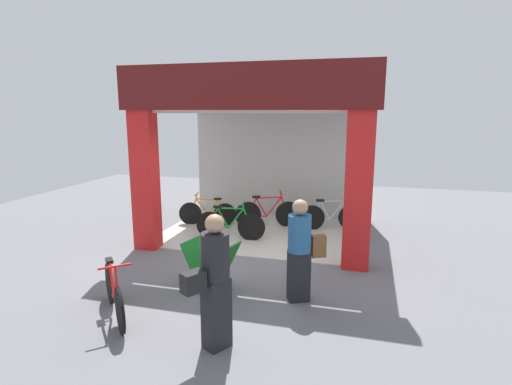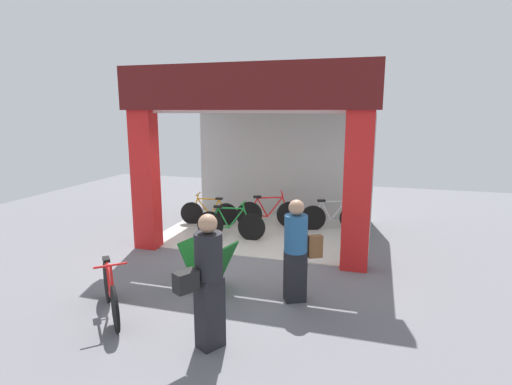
{
  "view_description": "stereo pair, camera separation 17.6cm",
  "coord_description": "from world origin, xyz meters",
  "px_view_note": "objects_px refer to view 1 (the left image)",
  "views": [
    {
      "loc": [
        2.27,
        -7.4,
        2.87
      ],
      "look_at": [
        0.0,
        0.85,
        1.15
      ],
      "focal_mm": 28.59,
      "sensor_mm": 36.0,
      "label": 1
    },
    {
      "loc": [
        2.44,
        -7.35,
        2.87
      ],
      "look_at": [
        0.0,
        0.85,
        1.15
      ],
      "focal_mm": 28.59,
      "sensor_mm": 36.0,
      "label": 2
    }
  ],
  "objects_px": {
    "bicycle_inside_0": "(268,213)",
    "pedestrian_0": "(214,280)",
    "sandwich_board_sign": "(211,265)",
    "bicycle_inside_2": "(208,213)",
    "bicycle_parked_0": "(114,293)",
    "pedestrian_1": "(300,249)",
    "bicycle_inside_1": "(230,225)",
    "bicycle_inside_3": "(331,216)"
  },
  "relations": [
    {
      "from": "bicycle_parked_0",
      "to": "pedestrian_0",
      "type": "xyz_separation_m",
      "value": [
        1.65,
        -0.35,
        0.54
      ]
    },
    {
      "from": "bicycle_inside_0",
      "to": "sandwich_board_sign",
      "type": "relative_size",
      "value": 1.74
    },
    {
      "from": "bicycle_inside_1",
      "to": "bicycle_inside_2",
      "type": "distance_m",
      "value": 1.33
    },
    {
      "from": "bicycle_inside_2",
      "to": "bicycle_parked_0",
      "type": "bearing_deg",
      "value": -84.02
    },
    {
      "from": "bicycle_inside_3",
      "to": "bicycle_inside_2",
      "type": "bearing_deg",
      "value": -172.27
    },
    {
      "from": "bicycle_inside_3",
      "to": "bicycle_parked_0",
      "type": "bearing_deg",
      "value": -116.51
    },
    {
      "from": "bicycle_inside_0",
      "to": "bicycle_parked_0",
      "type": "xyz_separation_m",
      "value": [
        -1.02,
        -4.96,
        -0.02
      ]
    },
    {
      "from": "bicycle_inside_1",
      "to": "pedestrian_0",
      "type": "xyz_separation_m",
      "value": [
        1.22,
        -4.12,
        0.53
      ]
    },
    {
      "from": "bicycle_inside_1",
      "to": "bicycle_parked_0",
      "type": "relative_size",
      "value": 1.34
    },
    {
      "from": "bicycle_inside_0",
      "to": "bicycle_parked_0",
      "type": "relative_size",
      "value": 1.35
    },
    {
      "from": "bicycle_inside_3",
      "to": "pedestrian_0",
      "type": "bearing_deg",
      "value": -99.43
    },
    {
      "from": "bicycle_inside_0",
      "to": "bicycle_inside_1",
      "type": "distance_m",
      "value": 1.33
    },
    {
      "from": "bicycle_inside_1",
      "to": "bicycle_inside_3",
      "type": "distance_m",
      "value": 2.54
    },
    {
      "from": "bicycle_inside_0",
      "to": "pedestrian_0",
      "type": "height_order",
      "value": "pedestrian_0"
    },
    {
      "from": "bicycle_parked_0",
      "to": "sandwich_board_sign",
      "type": "xyz_separation_m",
      "value": [
        0.98,
        1.23,
        0.05
      ]
    },
    {
      "from": "sandwich_board_sign",
      "to": "pedestrian_0",
      "type": "relative_size",
      "value": 0.54
    },
    {
      "from": "bicycle_inside_0",
      "to": "bicycle_inside_3",
      "type": "xyz_separation_m",
      "value": [
        1.54,
        0.18,
        -0.02
      ]
    },
    {
      "from": "bicycle_parked_0",
      "to": "bicycle_inside_0",
      "type": "bearing_deg",
      "value": 78.35
    },
    {
      "from": "bicycle_inside_1",
      "to": "sandwich_board_sign",
      "type": "relative_size",
      "value": 1.73
    },
    {
      "from": "bicycle_inside_1",
      "to": "bicycle_inside_0",
      "type": "bearing_deg",
      "value": 63.57
    },
    {
      "from": "bicycle_inside_1",
      "to": "pedestrian_0",
      "type": "distance_m",
      "value": 4.33
    },
    {
      "from": "bicycle_inside_1",
      "to": "bicycle_parked_0",
      "type": "height_order",
      "value": "bicycle_inside_1"
    },
    {
      "from": "bicycle_inside_0",
      "to": "bicycle_inside_1",
      "type": "bearing_deg",
      "value": -116.43
    },
    {
      "from": "sandwich_board_sign",
      "to": "pedestrian_1",
      "type": "relative_size",
      "value": 0.58
    },
    {
      "from": "bicycle_inside_3",
      "to": "pedestrian_1",
      "type": "xyz_separation_m",
      "value": [
        -0.13,
        -3.94,
        0.48
      ]
    },
    {
      "from": "bicycle_inside_3",
      "to": "bicycle_parked_0",
      "type": "distance_m",
      "value": 5.75
    },
    {
      "from": "bicycle_inside_0",
      "to": "sandwich_board_sign",
      "type": "xyz_separation_m",
      "value": [
        -0.04,
        -3.73,
        0.03
      ]
    },
    {
      "from": "bicycle_inside_1",
      "to": "pedestrian_0",
      "type": "bearing_deg",
      "value": -73.47
    },
    {
      "from": "bicycle_inside_3",
      "to": "sandwich_board_sign",
      "type": "height_order",
      "value": "bicycle_inside_3"
    },
    {
      "from": "sandwich_board_sign",
      "to": "pedestrian_0",
      "type": "height_order",
      "value": "pedestrian_0"
    },
    {
      "from": "sandwich_board_sign",
      "to": "pedestrian_1",
      "type": "height_order",
      "value": "pedestrian_1"
    },
    {
      "from": "pedestrian_0",
      "to": "bicycle_inside_1",
      "type": "bearing_deg",
      "value": 106.53
    },
    {
      "from": "bicycle_inside_2",
      "to": "sandwich_board_sign",
      "type": "bearing_deg",
      "value": -67.08
    },
    {
      "from": "bicycle_inside_0",
      "to": "pedestrian_1",
      "type": "relative_size",
      "value": 1.01
    },
    {
      "from": "bicycle_parked_0",
      "to": "pedestrian_1",
      "type": "bearing_deg",
      "value": 26.36
    },
    {
      "from": "bicycle_inside_0",
      "to": "bicycle_inside_2",
      "type": "distance_m",
      "value": 1.54
    },
    {
      "from": "sandwich_board_sign",
      "to": "bicycle_inside_3",
      "type": "bearing_deg",
      "value": 67.95
    },
    {
      "from": "bicycle_inside_3",
      "to": "pedestrian_1",
      "type": "distance_m",
      "value": 3.97
    },
    {
      "from": "bicycle_inside_0",
      "to": "pedestrian_0",
      "type": "bearing_deg",
      "value": -83.24
    },
    {
      "from": "bicycle_inside_0",
      "to": "bicycle_inside_1",
      "type": "relative_size",
      "value": 1.01
    },
    {
      "from": "bicycle_inside_2",
      "to": "pedestrian_0",
      "type": "xyz_separation_m",
      "value": [
        2.15,
        -5.08,
        0.56
      ]
    },
    {
      "from": "bicycle_inside_1",
      "to": "bicycle_inside_2",
      "type": "xyz_separation_m",
      "value": [
        -0.93,
        0.96,
        -0.02
      ]
    }
  ]
}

